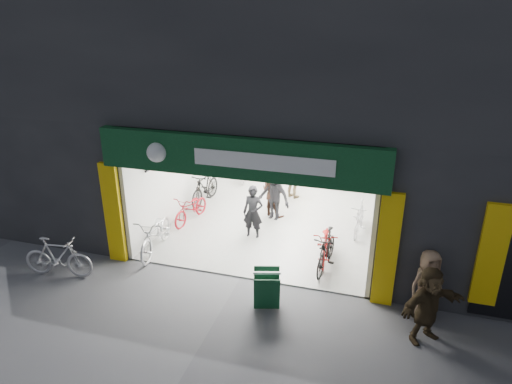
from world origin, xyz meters
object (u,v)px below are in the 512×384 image
at_px(bike_right_front, 326,251).
at_px(pedestrian_near, 427,285).
at_px(bike_left_front, 156,233).
at_px(sandwich_board, 267,289).
at_px(parked_bike, 58,257).

distance_m(bike_right_front, pedestrian_near, 2.59).
xyz_separation_m(bike_left_front, bike_right_front, (4.38, 0.41, -0.03)).
bearing_deg(sandwich_board, bike_left_front, 140.18).
distance_m(pedestrian_near, sandwich_board, 3.27).
bearing_deg(bike_right_front, bike_left_front, -168.56).
height_order(bike_right_front, pedestrian_near, pedestrian_near).
xyz_separation_m(parked_bike, sandwich_board, (5.07, 0.20, -0.04)).
height_order(bike_left_front, bike_right_front, bike_left_front).
relative_size(bike_left_front, parked_bike, 1.18).
relative_size(bike_left_front, pedestrian_near, 1.30).
height_order(bike_right_front, sandwich_board, bike_right_front).
bearing_deg(bike_left_front, pedestrian_near, -15.01).
bearing_deg(pedestrian_near, parked_bike, 153.64).
bearing_deg(sandwich_board, parked_bike, 166.60).
bearing_deg(bike_left_front, sandwich_board, -31.34).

